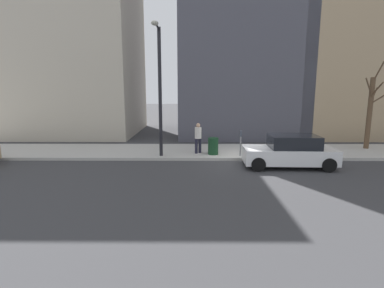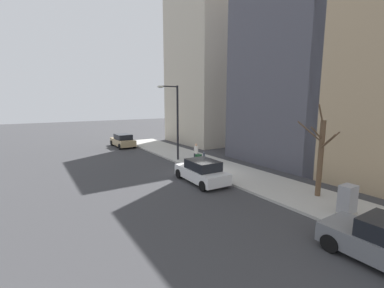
% 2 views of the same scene
% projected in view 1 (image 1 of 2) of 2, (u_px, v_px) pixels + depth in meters
% --- Properties ---
extents(ground_plane, '(120.00, 120.00, 0.00)m').
position_uv_depth(ground_plane, '(249.00, 161.00, 15.37)').
color(ground_plane, '#38383A').
extents(sidewalk, '(4.00, 36.00, 0.15)m').
position_uv_depth(sidewalk, '(243.00, 151.00, 17.32)').
color(sidewalk, '#B2AFA8').
rests_on(sidewalk, ground).
extents(parked_car_white, '(2.05, 4.26, 1.52)m').
position_uv_depth(parked_car_white, '(290.00, 152.00, 14.06)').
color(parked_car_white, white).
rests_on(parked_car_white, ground).
extents(parking_meter, '(0.14, 0.10, 1.35)m').
position_uv_depth(parking_meter, '(241.00, 141.00, 15.64)').
color(parking_meter, slate).
rests_on(parking_meter, sidewalk).
extents(streetlamp, '(1.97, 0.32, 6.50)m').
position_uv_depth(streetlamp, '(159.00, 81.00, 14.94)').
color(streetlamp, black).
rests_on(streetlamp, sidewalk).
extents(bare_tree, '(1.61, 1.96, 5.00)m').
position_uv_depth(bare_tree, '(370.00, 111.00, 17.43)').
color(bare_tree, brown).
rests_on(bare_tree, sidewalk).
extents(trash_bin, '(0.56, 0.56, 0.90)m').
position_uv_depth(trash_bin, '(213.00, 146.00, 16.16)').
color(trash_bin, '#14381E').
rests_on(trash_bin, sidewalk).
extents(pedestrian_near_meter, '(0.36, 0.36, 1.66)m').
position_uv_depth(pedestrian_near_meter, '(198.00, 136.00, 16.37)').
color(pedestrian_near_meter, '#1E1E2D').
rests_on(pedestrian_near_meter, sidewalk).
extents(office_block_center, '(9.28, 9.28, 17.24)m').
position_uv_depth(office_block_center, '(238.00, 25.00, 23.78)').
color(office_block_center, '#4C4C56').
rests_on(office_block_center, ground).
extents(office_tower_right, '(9.47, 9.47, 18.27)m').
position_uv_depth(office_tower_right, '(75.00, 19.00, 23.83)').
color(office_tower_right, '#BCB29E').
rests_on(office_tower_right, ground).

